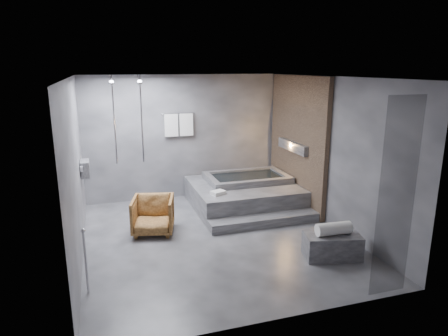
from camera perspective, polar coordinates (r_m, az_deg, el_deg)
name	(u,v)px	position (r m, az deg, el deg)	size (l,w,h in m)	color
room	(233,139)	(7.06, 1.33, 4.21)	(5.00, 5.04, 2.82)	#323235
tub_deck	(243,195)	(8.74, 2.79, -3.82)	(2.20, 2.00, 0.50)	#38383B
tub_step	(265,221)	(7.77, 5.81, -7.52)	(2.20, 0.36, 0.18)	#38383B
concrete_bench	(332,246)	(6.71, 15.18, -10.66)	(0.87, 0.48, 0.39)	#37373A
driftwood_chair	(153,215)	(7.43, -10.11, -6.65)	(0.72, 0.75, 0.68)	#4C2D13
rolled_towel	(334,229)	(6.58, 15.40, -8.36)	(0.20, 0.20, 0.56)	white
deck_towel	(218,193)	(7.94, -0.85, -3.53)	(0.27, 0.20, 0.07)	silver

